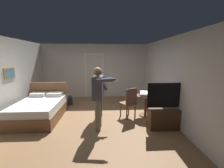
{
  "coord_description": "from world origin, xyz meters",
  "views": [
    {
      "loc": [
        0.44,
        -4.58,
        1.97
      ],
      "look_at": [
        0.7,
        0.2,
        1.1
      ],
      "focal_mm": 24.21,
      "sensor_mm": 36.0,
      "label": 1
    }
  ],
  "objects_px": {
    "bottle_on_table": "(151,93)",
    "person_striped_shirt": "(99,90)",
    "bed": "(41,108)",
    "person_blue_shirt": "(98,94)",
    "laptop": "(145,94)",
    "tv_flatscreen": "(167,115)",
    "wooden_chair": "(129,102)",
    "suitcase_dark": "(65,101)",
    "side_table": "(146,102)"
  },
  "relations": [
    {
      "from": "bottle_on_table",
      "to": "person_striped_shirt",
      "type": "height_order",
      "value": "person_striped_shirt"
    },
    {
      "from": "bed",
      "to": "person_blue_shirt",
      "type": "relative_size",
      "value": 1.14
    },
    {
      "from": "bottle_on_table",
      "to": "laptop",
      "type": "bearing_deg",
      "value": 168.08
    },
    {
      "from": "laptop",
      "to": "person_blue_shirt",
      "type": "distance_m",
      "value": 1.73
    },
    {
      "from": "tv_flatscreen",
      "to": "wooden_chair",
      "type": "bearing_deg",
      "value": 140.94
    },
    {
      "from": "laptop",
      "to": "bottle_on_table",
      "type": "relative_size",
      "value": 1.55
    },
    {
      "from": "person_blue_shirt",
      "to": "suitcase_dark",
      "type": "relative_size",
      "value": 3.08
    },
    {
      "from": "side_table",
      "to": "bed",
      "type": "bearing_deg",
      "value": 179.63
    },
    {
      "from": "tv_flatscreen",
      "to": "person_blue_shirt",
      "type": "distance_m",
      "value": 1.99
    },
    {
      "from": "bed",
      "to": "suitcase_dark",
      "type": "height_order",
      "value": "bed"
    },
    {
      "from": "wooden_chair",
      "to": "laptop",
      "type": "bearing_deg",
      "value": 12.52
    },
    {
      "from": "bottle_on_table",
      "to": "suitcase_dark",
      "type": "xyz_separation_m",
      "value": [
        -3.14,
        1.42,
        -0.64
      ]
    },
    {
      "from": "bottle_on_table",
      "to": "wooden_chair",
      "type": "distance_m",
      "value": 0.77
    },
    {
      "from": "wooden_chair",
      "to": "person_blue_shirt",
      "type": "bearing_deg",
      "value": -143.96
    },
    {
      "from": "bottle_on_table",
      "to": "person_striped_shirt",
      "type": "bearing_deg",
      "value": -179.98
    },
    {
      "from": "suitcase_dark",
      "to": "wooden_chair",
      "type": "bearing_deg",
      "value": -48.34
    },
    {
      "from": "bed",
      "to": "bottle_on_table",
      "type": "xyz_separation_m",
      "value": [
        3.59,
        -0.1,
        0.5
      ]
    },
    {
      "from": "bed",
      "to": "suitcase_dark",
      "type": "distance_m",
      "value": 1.41
    },
    {
      "from": "bottle_on_table",
      "to": "person_blue_shirt",
      "type": "distance_m",
      "value": 1.86
    },
    {
      "from": "laptop",
      "to": "person_blue_shirt",
      "type": "xyz_separation_m",
      "value": [
        -1.5,
        -0.82,
        0.24
      ]
    },
    {
      "from": "side_table",
      "to": "person_blue_shirt",
      "type": "xyz_separation_m",
      "value": [
        -1.54,
        -0.86,
        0.51
      ]
    },
    {
      "from": "bed",
      "to": "bottle_on_table",
      "type": "relative_size",
      "value": 7.98
    },
    {
      "from": "laptop",
      "to": "person_striped_shirt",
      "type": "bearing_deg",
      "value": -178.54
    },
    {
      "from": "bottle_on_table",
      "to": "person_blue_shirt",
      "type": "xyz_separation_m",
      "value": [
        -1.68,
        -0.78,
        0.19
      ]
    },
    {
      "from": "tv_flatscreen",
      "to": "bottle_on_table",
      "type": "height_order",
      "value": "tv_flatscreen"
    },
    {
      "from": "bottle_on_table",
      "to": "side_table",
      "type": "bearing_deg",
      "value": 150.26
    },
    {
      "from": "side_table",
      "to": "wooden_chair",
      "type": "bearing_deg",
      "value": -164.29
    },
    {
      "from": "tv_flatscreen",
      "to": "side_table",
      "type": "distance_m",
      "value": 0.99
    },
    {
      "from": "tv_flatscreen",
      "to": "person_striped_shirt",
      "type": "height_order",
      "value": "person_striped_shirt"
    },
    {
      "from": "side_table",
      "to": "laptop",
      "type": "distance_m",
      "value": 0.28
    },
    {
      "from": "laptop",
      "to": "person_striped_shirt",
      "type": "distance_m",
      "value": 1.5
    },
    {
      "from": "side_table",
      "to": "laptop",
      "type": "xyz_separation_m",
      "value": [
        -0.04,
        -0.04,
        0.28
      ]
    },
    {
      "from": "side_table",
      "to": "suitcase_dark",
      "type": "bearing_deg",
      "value": 155.83
    },
    {
      "from": "tv_flatscreen",
      "to": "wooden_chair",
      "type": "distance_m",
      "value": 1.21
    },
    {
      "from": "laptop",
      "to": "suitcase_dark",
      "type": "height_order",
      "value": "laptop"
    },
    {
      "from": "suitcase_dark",
      "to": "person_blue_shirt",
      "type": "bearing_deg",
      "value": -72.98
    },
    {
      "from": "side_table",
      "to": "person_striped_shirt",
      "type": "distance_m",
      "value": 1.6
    },
    {
      "from": "bed",
      "to": "person_striped_shirt",
      "type": "height_order",
      "value": "person_striped_shirt"
    },
    {
      "from": "bed",
      "to": "wooden_chair",
      "type": "relative_size",
      "value": 1.97
    },
    {
      "from": "bed",
      "to": "person_striped_shirt",
      "type": "relative_size",
      "value": 1.21
    },
    {
      "from": "wooden_chair",
      "to": "tv_flatscreen",
      "type": "bearing_deg",
      "value": -39.06
    },
    {
      "from": "wooden_chair",
      "to": "bottle_on_table",
      "type": "bearing_deg",
      "value": 6.53
    },
    {
      "from": "side_table",
      "to": "laptop",
      "type": "height_order",
      "value": "laptop"
    },
    {
      "from": "wooden_chair",
      "to": "suitcase_dark",
      "type": "bearing_deg",
      "value": 148.1
    },
    {
      "from": "laptop",
      "to": "bottle_on_table",
      "type": "xyz_separation_m",
      "value": [
        0.18,
        -0.04,
        0.05
      ]
    },
    {
      "from": "tv_flatscreen",
      "to": "side_table",
      "type": "height_order",
      "value": "tv_flatscreen"
    },
    {
      "from": "bed",
      "to": "laptop",
      "type": "distance_m",
      "value": 3.44
    },
    {
      "from": "laptop",
      "to": "person_blue_shirt",
      "type": "relative_size",
      "value": 0.22
    },
    {
      "from": "wooden_chair",
      "to": "person_blue_shirt",
      "type": "distance_m",
      "value": 1.27
    },
    {
      "from": "tv_flatscreen",
      "to": "bottle_on_table",
      "type": "bearing_deg",
      "value": 104.35
    }
  ]
}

